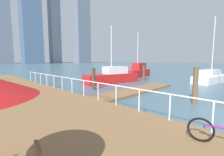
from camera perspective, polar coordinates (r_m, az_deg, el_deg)
ground_plane at (r=22.22m, az=-21.00°, el=-0.99°), size 300.00×300.00×0.00m
floating_dock at (r=13.62m, az=7.72°, el=-4.83°), size 10.36×2.00×0.18m
boardwalk_railing at (r=9.78m, az=-7.90°, el=-2.63°), size 0.06×21.98×1.08m
dock_piling_0 at (r=14.64m, az=-6.74°, el=-0.28°), size 0.31×0.31×2.06m
dock_piling_1 at (r=21.24m, az=11.58°, el=1.78°), size 0.25×0.25×2.06m
dock_piling_2 at (r=11.13m, az=28.21°, el=-2.50°), size 0.31×0.31×2.34m
moored_boat_0 at (r=23.05m, az=32.48°, el=0.25°), size 7.23×2.66×8.00m
moored_boat_1 at (r=25.83m, az=9.41°, el=2.32°), size 7.05×2.89×7.07m
moored_boat_3 at (r=19.03m, az=0.06°, el=0.59°), size 7.12×3.22×6.79m
bicycle_at_railing at (r=5.45m, az=35.50°, el=-16.39°), size 0.37×1.75×0.94m
skyline_tower_4 at (r=131.82m, az=-27.87°, el=21.93°), size 13.20×10.47×78.25m
skyline_tower_5 at (r=146.35m, az=-20.34°, el=17.61°), size 8.51×6.68×63.13m
skyline_tower_6 at (r=146.38m, az=-11.13°, el=22.25°), size 13.48×8.51×84.78m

